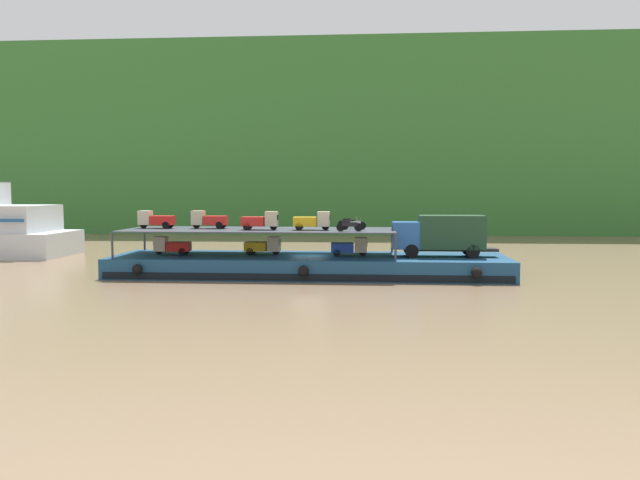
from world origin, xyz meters
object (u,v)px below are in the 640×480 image
covered_lorry (441,234)px  mini_truck_upper_bow (312,221)px  cargo_barge (309,265)px  mini_truck_upper_fore (260,221)px  motorcycle_upper_port (349,225)px  motorcycle_upper_stbd (350,223)px  mini_truck_upper_mid (209,220)px  mini_truck_lower_aft (263,246)px  motorcycle_upper_centre (353,224)px  mini_truck_lower_mid (350,247)px  mini_truck_upper_stern (156,219)px  mini_truck_lower_stern (172,246)px

covered_lorry → mini_truck_upper_bow: mini_truck_upper_bow is taller
cargo_barge → mini_truck_upper_fore: mini_truck_upper_fore is taller
motorcycle_upper_port → cargo_barge: bearing=147.2°
motorcycle_upper_stbd → mini_truck_upper_mid: bearing=-172.8°
cargo_barge → covered_lorry: 10.21m
cargo_barge → motorcycle_upper_stbd: motorcycle_upper_stbd is taller
mini_truck_lower_aft → mini_truck_upper_mid: (-4.31, 0.14, 2.00)m
mini_truck_lower_aft → motorcycle_upper_centre: bearing=-4.3°
motorcycle_upper_stbd → mini_truck_lower_mid: bearing=-87.6°
mini_truck_upper_mid → mini_truck_upper_fore: 4.52m
mini_truck_lower_mid → motorcycle_upper_port: 2.79m
mini_truck_upper_stern → mini_truck_upper_mid: (4.17, 0.14, 0.00)m
mini_truck_lower_stern → motorcycle_upper_stbd: (13.68, 2.09, 1.74)m
mini_truck_upper_mid → mini_truck_upper_fore: (4.31, -1.38, 0.00)m
motorcycle_upper_centre → mini_truck_upper_fore: bearing=-174.1°
mini_truck_lower_mid → mini_truck_upper_mid: bearing=177.3°
mini_truck_lower_aft → mini_truck_upper_fore: 2.35m
cargo_barge → mini_truck_upper_stern: 12.56m
mini_truck_upper_bow → covered_lorry: bearing=4.6°
mini_truck_upper_stern → mini_truck_upper_bow: same height
covered_lorry → mini_truck_upper_mid: 17.84m
mini_truck_upper_mid → mini_truck_lower_mid: bearing=-2.7°
mini_truck_upper_stern → motorcycle_upper_stbd: bearing=5.8°
mini_truck_lower_mid → mini_truck_upper_mid: size_ratio=1.01×
mini_truck_lower_stern → motorcycle_upper_port: bearing=-8.2°
mini_truck_lower_mid → mini_truck_upper_mid: mini_truck_upper_mid is taller
mini_truck_upper_fore → mini_truck_upper_mid: bearing=162.3°
mini_truck_upper_stern → covered_lorry: bearing=-1.2°
mini_truck_lower_aft → mini_truck_upper_stern: (-8.48, 0.00, 2.00)m
mini_truck_upper_mid → motorcycle_upper_stbd: size_ratio=1.45×
mini_truck_lower_stern → mini_truck_upper_bow: (10.99, -0.66, 2.00)m
motorcycle_upper_port → motorcycle_upper_centre: same height
cargo_barge → mini_truck_lower_mid: size_ratio=10.72×
mini_truck_lower_aft → mini_truck_upper_bow: (3.92, -1.23, 2.00)m
mini_truck_upper_stern → mini_truck_upper_bow: (12.40, -1.23, 0.00)m
covered_lorry → motorcycle_upper_port: covered_lorry is taller
mini_truck_upper_stern → mini_truck_upper_fore: size_ratio=0.99×
cargo_barge → mini_truck_lower_stern: 10.75m
covered_lorry → motorcycle_upper_centre: covered_lorry is taller
mini_truck_upper_stern → mini_truck_upper_bow: bearing=-5.7°
cargo_barge → covered_lorry: covered_lorry is taller
mini_truck_lower_stern → mini_truck_lower_mid: (13.76, 0.19, 0.00)m
cargo_barge → motorcycle_upper_port: (3.13, -2.02, 3.18)m
covered_lorry → mini_truck_upper_fore: mini_truck_upper_fore is taller
covered_lorry → mini_truck_upper_stern: size_ratio=2.87×
mini_truck_upper_bow → motorcycle_upper_port: 3.10m
mini_truck_upper_mid → mini_truck_upper_bow: bearing=-9.4°
mini_truck_lower_aft → motorcycle_upper_stbd: (6.61, 1.52, 1.74)m
mini_truck_upper_fore → mini_truck_upper_bow: bearing=0.2°
cargo_barge → mini_truck_upper_mid: bearing=175.1°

